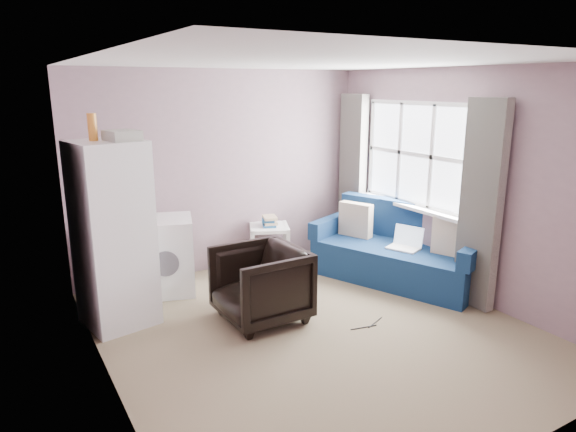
# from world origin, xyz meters

# --- Properties ---
(room) EXTENTS (3.84, 4.24, 2.54)m
(room) POSITION_xyz_m (0.02, 0.01, 1.25)
(room) COLOR #877558
(room) RESTS_ON ground
(armchair) EXTENTS (0.76, 0.82, 0.83)m
(armchair) POSITION_xyz_m (-0.35, 0.47, 0.41)
(armchair) COLOR black
(armchair) RESTS_ON ground
(fridge) EXTENTS (0.73, 0.73, 2.06)m
(fridge) POSITION_xyz_m (-1.59, 1.13, 0.92)
(fridge) COLOR white
(fridge) RESTS_ON ground
(washing_machine) EXTENTS (0.77, 0.77, 0.86)m
(washing_machine) POSITION_xyz_m (-0.93, 1.67, 0.45)
(washing_machine) COLOR white
(washing_machine) RESTS_ON ground
(side_table) EXTENTS (0.65, 0.65, 0.67)m
(side_table) POSITION_xyz_m (0.49, 1.83, 0.32)
(side_table) COLOR white
(side_table) RESTS_ON ground
(sofa) EXTENTS (1.61, 2.22, 0.90)m
(sofa) POSITION_xyz_m (1.65, 0.62, 0.33)
(sofa) COLOR navy
(sofa) RESTS_ON ground
(window_dressing) EXTENTS (0.17, 2.62, 2.18)m
(window_dressing) POSITION_xyz_m (1.78, 0.70, 1.11)
(window_dressing) COLOR white
(window_dressing) RESTS_ON ground
(floor_cables) EXTENTS (0.44, 0.12, 0.01)m
(floor_cables) POSITION_xyz_m (0.51, -0.21, 0.01)
(floor_cables) COLOR black
(floor_cables) RESTS_ON ground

